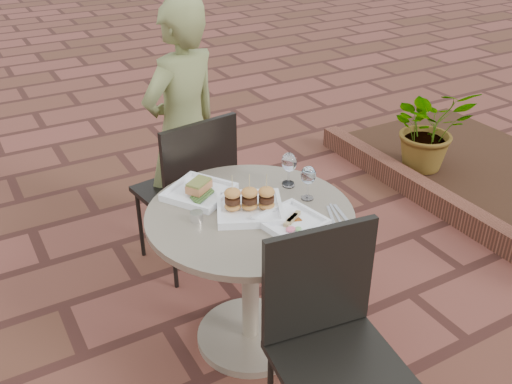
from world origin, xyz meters
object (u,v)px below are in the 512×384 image
chair_far (191,183)px  plate_sliders (250,204)px  cafe_table (250,258)px  diner (184,130)px  plate_salmon (199,191)px  plate_tuna (291,221)px  chair_near (330,331)px

chair_far → plate_sliders: chair_far is taller
cafe_table → diner: diner is taller
plate_salmon → plate_sliders: size_ratio=0.98×
plate_sliders → plate_tuna: plate_sliders is taller
chair_far → plate_sliders: bearing=80.6°
chair_near → plate_salmon: bearing=105.9°
diner → plate_sliders: size_ratio=3.97×
plate_tuna → plate_salmon: bearing=119.2°
chair_near → chair_far: bearing=96.9°
plate_salmon → plate_tuna: (0.23, -0.41, -0.01)m
diner → chair_far: bearing=52.2°
diner → plate_tuna: (-0.00, -1.12, 0.01)m
chair_far → plate_salmon: size_ratio=2.57×
plate_sliders → plate_tuna: 0.20m
chair_far → plate_sliders: size_ratio=2.52×
cafe_table → diner: (0.10, 0.95, 0.25)m
chair_far → plate_salmon: chair_far is taller
chair_near → cafe_table: bearing=97.2°
chair_near → diner: bearing=93.8°
plate_salmon → diner: bearing=72.2°
plate_salmon → plate_sliders: plate_sliders is taller
plate_salmon → cafe_table: bearing=-61.9°
cafe_table → plate_sliders: 0.29m
cafe_table → plate_tuna: (0.10, -0.17, 0.26)m
plate_tuna → cafe_table: bearing=120.8°
chair_far → diner: 0.34m
chair_far → diner: (0.09, 0.28, 0.18)m
diner → plate_salmon: 0.75m
chair_near → plate_sliders: bearing=97.2°
chair_far → chair_near: same height
cafe_table → chair_far: size_ratio=0.97×
diner → plate_tuna: 1.12m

